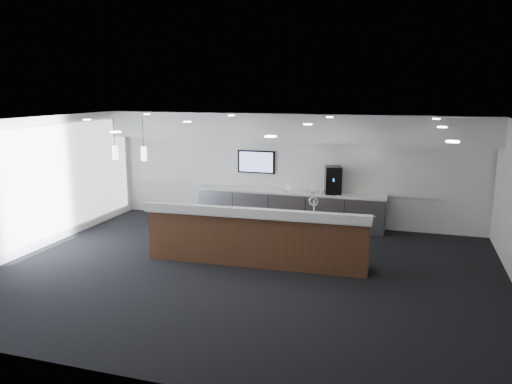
% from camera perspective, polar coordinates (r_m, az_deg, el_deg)
% --- Properties ---
extents(ground, '(10.00, 10.00, 0.00)m').
position_cam_1_polar(ground, '(10.14, -1.16, -9.10)').
color(ground, black).
rests_on(ground, ground).
extents(ceiling, '(10.00, 8.00, 0.02)m').
position_cam_1_polar(ceiling, '(9.50, -1.24, 8.08)').
color(ceiling, black).
rests_on(ceiling, back_wall).
extents(back_wall, '(10.00, 0.02, 3.00)m').
position_cam_1_polar(back_wall, '(13.50, 4.21, 2.70)').
color(back_wall, white).
rests_on(back_wall, ground).
extents(left_wall, '(0.02, 8.00, 3.00)m').
position_cam_1_polar(left_wall, '(12.23, -24.01, 0.78)').
color(left_wall, white).
rests_on(left_wall, ground).
extents(soffit_bulkhead, '(10.00, 0.90, 0.70)m').
position_cam_1_polar(soffit_bulkhead, '(12.93, 3.83, 7.44)').
color(soffit_bulkhead, white).
rests_on(soffit_bulkhead, back_wall).
extents(alcove_panel, '(9.80, 0.06, 1.40)m').
position_cam_1_polar(alcove_panel, '(13.45, 4.19, 3.10)').
color(alcove_panel, white).
rests_on(alcove_panel, back_wall).
extents(window_blinds_wall, '(0.04, 7.36, 2.55)m').
position_cam_1_polar(window_blinds_wall, '(12.20, -23.87, 0.77)').
color(window_blinds_wall, white).
rests_on(window_blinds_wall, left_wall).
extents(back_credenza, '(5.06, 0.66, 0.95)m').
position_cam_1_polar(back_credenza, '(13.35, 3.80, -1.87)').
color(back_credenza, '#919499').
rests_on(back_credenza, ground).
extents(wall_tv, '(1.05, 0.08, 0.62)m').
position_cam_1_polar(wall_tv, '(13.65, 0.04, 3.47)').
color(wall_tv, black).
rests_on(wall_tv, back_wall).
extents(pendant_left, '(0.12, 0.12, 0.30)m').
position_cam_1_polar(pendant_left, '(11.27, -11.58, 4.57)').
color(pendant_left, '#FFF2C6').
rests_on(pendant_left, ceiling).
extents(pendant_right, '(0.12, 0.12, 0.30)m').
position_cam_1_polar(pendant_right, '(11.62, -14.61, 4.64)').
color(pendant_right, '#FFF2C6').
rests_on(pendant_right, ceiling).
extents(ceiling_can_lights, '(7.00, 5.00, 0.02)m').
position_cam_1_polar(ceiling_can_lights, '(9.50, -1.24, 7.89)').
color(ceiling_can_lights, white).
rests_on(ceiling_can_lights, ceiling).
extents(service_counter, '(4.72, 0.99, 1.49)m').
position_cam_1_polar(service_counter, '(10.43, 0.06, -5.14)').
color(service_counter, '#492418').
rests_on(service_counter, ground).
extents(coffee_machine, '(0.51, 0.58, 0.71)m').
position_cam_1_polar(coffee_machine, '(12.99, 8.80, 1.36)').
color(coffee_machine, black).
rests_on(coffee_machine, back_credenza).
extents(info_sign_left, '(0.16, 0.06, 0.21)m').
position_cam_1_polar(info_sign_left, '(13.13, 3.72, 0.49)').
color(info_sign_left, white).
rests_on(info_sign_left, back_credenza).
extents(info_sign_right, '(0.18, 0.03, 0.23)m').
position_cam_1_polar(info_sign_right, '(13.04, 6.50, 0.40)').
color(info_sign_right, white).
rests_on(info_sign_right, back_credenza).
extents(cup_0, '(0.10, 0.10, 0.09)m').
position_cam_1_polar(cup_0, '(12.91, 9.36, -0.11)').
color(cup_0, white).
rests_on(cup_0, back_credenza).
extents(cup_1, '(0.14, 0.14, 0.09)m').
position_cam_1_polar(cup_1, '(12.93, 8.75, -0.08)').
color(cup_1, white).
rests_on(cup_1, back_credenza).
extents(cup_2, '(0.12, 0.12, 0.09)m').
position_cam_1_polar(cup_2, '(12.95, 8.13, -0.04)').
color(cup_2, white).
rests_on(cup_2, back_credenza).
extents(cup_3, '(0.13, 0.13, 0.09)m').
position_cam_1_polar(cup_3, '(12.97, 7.52, -0.00)').
color(cup_3, white).
rests_on(cup_3, back_credenza).
extents(cup_4, '(0.13, 0.13, 0.09)m').
position_cam_1_polar(cup_4, '(12.99, 6.92, 0.04)').
color(cup_4, white).
rests_on(cup_4, back_credenza).
extents(cup_5, '(0.11, 0.11, 0.09)m').
position_cam_1_polar(cup_5, '(13.02, 6.31, 0.07)').
color(cup_5, white).
rests_on(cup_5, back_credenza).
extents(cup_6, '(0.14, 0.14, 0.09)m').
position_cam_1_polar(cup_6, '(13.05, 5.71, 0.11)').
color(cup_6, white).
rests_on(cup_6, back_credenza).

